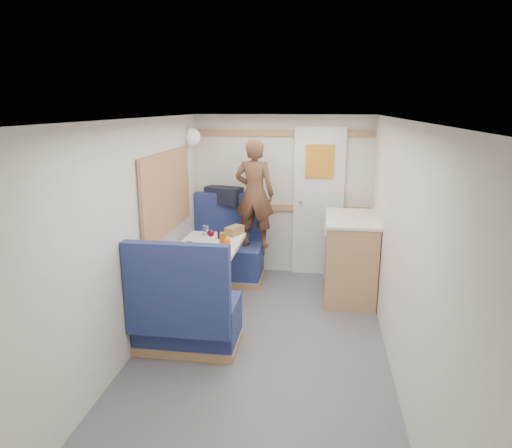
% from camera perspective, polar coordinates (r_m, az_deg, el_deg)
% --- Properties ---
extents(floor, '(4.50, 4.50, 0.00)m').
position_cam_1_polar(floor, '(4.02, 0.21, -16.96)').
color(floor, '#515156').
rests_on(floor, ground).
extents(ceiling, '(4.50, 4.50, 0.00)m').
position_cam_1_polar(ceiling, '(3.43, 0.24, 12.88)').
color(ceiling, silver).
rests_on(ceiling, wall_back).
extents(wall_back, '(2.20, 0.02, 2.00)m').
position_cam_1_polar(wall_back, '(5.77, 3.34, 3.54)').
color(wall_back, silver).
rests_on(wall_back, floor).
extents(wall_left, '(0.02, 4.50, 2.00)m').
position_cam_1_polar(wall_left, '(3.90, -16.02, -2.42)').
color(wall_left, silver).
rests_on(wall_left, floor).
extents(wall_right, '(0.02, 4.50, 2.00)m').
position_cam_1_polar(wall_right, '(3.62, 17.77, -3.86)').
color(wall_right, silver).
rests_on(wall_right, floor).
extents(oak_trim_low, '(2.15, 0.02, 0.08)m').
position_cam_1_polar(oak_trim_low, '(5.78, 3.30, 2.04)').
color(oak_trim_low, '#986845').
rests_on(oak_trim_low, wall_back).
extents(oak_trim_high, '(2.15, 0.02, 0.08)m').
position_cam_1_polar(oak_trim_high, '(5.65, 3.44, 11.28)').
color(oak_trim_high, '#986845').
rests_on(oak_trim_high, wall_back).
extents(side_window, '(0.04, 1.30, 0.72)m').
position_cam_1_polar(side_window, '(4.74, -11.13, 3.94)').
color(side_window, '#B3B89C').
rests_on(side_window, wall_left).
extents(rear_door, '(0.62, 0.12, 1.86)m').
position_cam_1_polar(rear_door, '(5.72, 7.81, 3.05)').
color(rear_door, white).
rests_on(rear_door, wall_back).
extents(dinette_table, '(0.62, 0.92, 0.72)m').
position_cam_1_polar(dinette_table, '(4.79, -5.85, -4.22)').
color(dinette_table, white).
rests_on(dinette_table, floor).
extents(bench_far, '(0.90, 0.59, 1.05)m').
position_cam_1_polar(bench_far, '(5.67, -3.68, -3.99)').
color(bench_far, navy).
rests_on(bench_far, floor).
extents(bench_near, '(0.90, 0.59, 1.05)m').
position_cam_1_polar(bench_near, '(4.12, -8.70, -11.55)').
color(bench_near, navy).
rests_on(bench_near, floor).
extents(ledge, '(0.90, 0.14, 0.04)m').
position_cam_1_polar(ledge, '(5.76, -3.25, 2.30)').
color(ledge, '#986845').
rests_on(ledge, bench_far).
extents(dome_light, '(0.20, 0.20, 0.20)m').
position_cam_1_polar(dome_light, '(5.47, -8.03, 10.75)').
color(dome_light, white).
rests_on(dome_light, wall_left).
extents(galley_counter, '(0.57, 0.92, 0.92)m').
position_cam_1_polar(galley_counter, '(5.22, 11.58, -4.01)').
color(galley_counter, '#986845').
rests_on(galley_counter, floor).
extents(person, '(0.50, 0.36, 1.29)m').
position_cam_1_polar(person, '(5.39, -0.18, 3.80)').
color(person, brown).
rests_on(person, bench_far).
extents(duffel_bag, '(0.50, 0.35, 0.22)m').
position_cam_1_polar(duffel_bag, '(5.75, -4.03, 3.57)').
color(duffel_bag, black).
rests_on(duffel_bag, ledge).
extents(tray, '(0.32, 0.36, 0.02)m').
position_cam_1_polar(tray, '(4.43, -6.27, -3.56)').
color(tray, white).
rests_on(tray, dinette_table).
extents(orange_fruit, '(0.07, 0.07, 0.07)m').
position_cam_1_polar(orange_fruit, '(4.60, -3.62, -2.20)').
color(orange_fruit, orange).
rests_on(orange_fruit, tray).
extents(cheese_block, '(0.11, 0.07, 0.04)m').
position_cam_1_polar(cheese_block, '(4.53, -5.35, -2.75)').
color(cheese_block, '#D5C27B').
rests_on(cheese_block, tray).
extents(wine_glass, '(0.08, 0.08, 0.17)m').
position_cam_1_polar(wine_glass, '(4.64, -5.68, -1.23)').
color(wine_glass, white).
rests_on(wine_glass, dinette_table).
extents(tumbler_left, '(0.07, 0.07, 0.11)m').
position_cam_1_polar(tumbler_left, '(4.44, -8.36, -2.95)').
color(tumbler_left, silver).
rests_on(tumbler_left, dinette_table).
extents(tumbler_mid, '(0.07, 0.07, 0.11)m').
position_cam_1_polar(tumbler_mid, '(5.05, -6.32, -0.78)').
color(tumbler_mid, silver).
rests_on(tumbler_mid, dinette_table).
extents(beer_glass, '(0.07, 0.07, 0.11)m').
position_cam_1_polar(beer_glass, '(4.71, -4.15, -1.80)').
color(beer_glass, brown).
rests_on(beer_glass, dinette_table).
extents(pepper_grinder, '(0.03, 0.03, 0.09)m').
position_cam_1_polar(pepper_grinder, '(4.89, -4.66, -1.36)').
color(pepper_grinder, black).
rests_on(pepper_grinder, dinette_table).
extents(bread_loaf, '(0.20, 0.25, 0.09)m').
position_cam_1_polar(bread_loaf, '(5.04, -2.72, -0.81)').
color(bread_loaf, brown).
rests_on(bread_loaf, dinette_table).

